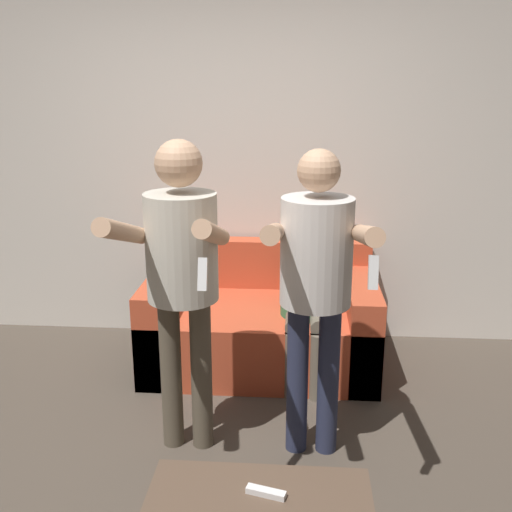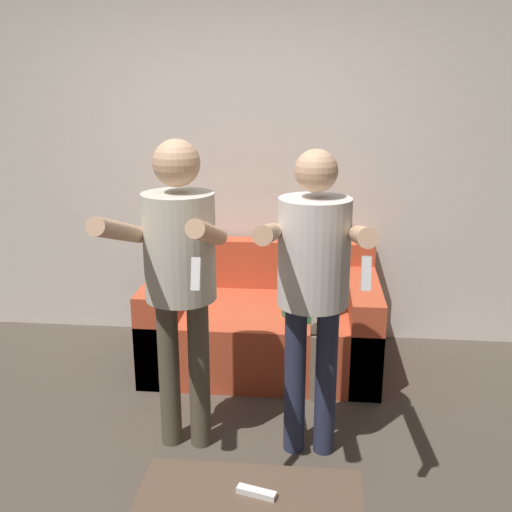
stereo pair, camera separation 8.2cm
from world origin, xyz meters
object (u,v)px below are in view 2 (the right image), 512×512
Objects in this scene: remote_far at (256,492)px; person_standing_right at (314,271)px; couch at (264,324)px; person_seated at (308,284)px; person_standing_left at (179,262)px.

person_standing_right is at bearing 77.88° from remote_far.
couch is 1.30× the size of person_seated.
person_standing_left is 10.50× the size of remote_far.
person_standing_right reaches higher than couch.
person_standing_left is 1.02× the size of person_standing_right.
couch is at bearing 72.57° from person_standing_left.
person_standing_left reaches higher than person_seated.
person_seated is at bearing 91.91° from person_standing_right.
person_standing_left is at bearing -127.47° from person_seated.
person_standing_left is 0.66m from person_standing_right.
person_standing_right is (0.66, -0.00, -0.02)m from person_standing_left.
remote_far is at bearing -95.42° from person_seated.
person_standing_left reaches higher than couch.
person_seated is (-0.03, 0.82, -0.35)m from person_standing_right.
person_seated is at bearing 84.58° from remote_far.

